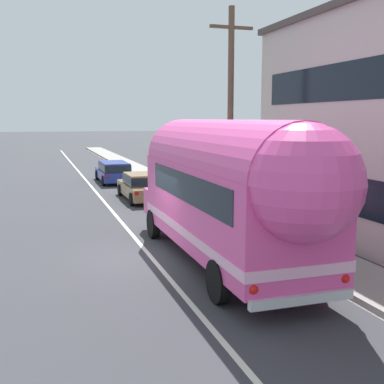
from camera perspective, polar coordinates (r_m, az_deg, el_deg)
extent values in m
plane|color=#38383D|center=(14.77, -4.99, -7.62)|extent=(300.00, 300.00, 0.00)
cube|color=silver|center=(26.34, -10.95, -0.49)|extent=(0.14, 80.00, 0.01)
cube|color=silver|center=(27.00, -3.38, -0.12)|extent=(0.12, 80.00, 0.01)
cube|color=gray|center=(25.38, 0.01, -0.51)|extent=(2.05, 90.00, 0.15)
cylinder|color=brown|center=(19.58, 4.60, 8.99)|extent=(0.24, 0.24, 8.50)
cube|color=brown|center=(19.90, 4.73, 18.98)|extent=(1.80, 0.12, 0.12)
cube|color=#EA4C9E|center=(13.44, 3.90, -1.57)|extent=(2.51, 8.32, 2.30)
cylinder|color=#EA4C9E|center=(13.28, 3.96, 3.31)|extent=(2.46, 8.22, 2.45)
sphere|color=#EA4C9E|center=(9.62, 13.13, 1.05)|extent=(2.40, 2.40, 2.40)
cube|color=#EA4C9E|center=(18.04, -1.82, -1.09)|extent=(2.26, 1.30, 0.95)
cube|color=#F4B2D6|center=(13.57, 3.88, -4.28)|extent=(2.55, 8.36, 0.24)
cube|color=black|center=(13.07, 4.42, 0.79)|extent=(2.54, 6.52, 0.76)
cube|color=black|center=(9.69, 13.06, -1.89)|extent=(2.00, 0.08, 0.84)
cube|color=#F4B2D6|center=(9.98, 12.84, -8.98)|extent=(0.80, 0.06, 0.90)
cube|color=silver|center=(10.10, 12.99, -12.36)|extent=(2.34, 0.14, 0.20)
sphere|color=red|center=(9.59, 7.30, -11.45)|extent=(0.20, 0.20, 0.20)
sphere|color=red|center=(10.62, 17.76, -9.79)|extent=(0.20, 0.20, 0.20)
cube|color=black|center=(17.29, -1.28, 2.92)|extent=(2.14, 0.10, 0.96)
cube|color=silver|center=(18.71, -2.41, -1.13)|extent=(0.90, 0.10, 0.56)
cylinder|color=black|center=(16.86, -4.64, -3.80)|extent=(0.26, 1.00, 1.00)
cylinder|color=black|center=(17.53, 2.83, -3.30)|extent=(0.26, 1.00, 1.00)
cylinder|color=black|center=(11.03, 3.13, -10.59)|extent=(0.26, 1.00, 1.00)
cylinder|color=black|center=(12.04, 13.72, -9.17)|extent=(0.26, 1.00, 1.00)
cube|color=olive|center=(24.87, -5.99, 0.28)|extent=(1.80, 4.65, 0.60)
cube|color=olive|center=(24.67, -5.94, 1.56)|extent=(1.59, 2.30, 0.55)
cube|color=black|center=(24.67, -5.94, 1.49)|extent=(1.65, 2.34, 0.43)
cube|color=red|center=(22.43, -6.60, -0.18)|extent=(0.20, 0.04, 0.14)
cube|color=red|center=(22.79, -2.84, 0.01)|extent=(0.20, 0.04, 0.14)
cylinder|color=black|center=(26.31, -8.55, 0.25)|extent=(0.20, 0.64, 0.64)
cylinder|color=black|center=(26.64, -4.96, 0.43)|extent=(0.20, 0.64, 0.64)
cylinder|color=black|center=(23.16, -7.15, -0.86)|extent=(0.20, 0.64, 0.64)
cylinder|color=black|center=(23.54, -3.11, -0.65)|extent=(0.20, 0.64, 0.64)
cube|color=navy|center=(32.05, -9.37, 2.10)|extent=(1.81, 4.65, 0.60)
cube|color=navy|center=(31.53, -9.26, 3.05)|extent=(1.61, 3.20, 0.55)
cube|color=black|center=(31.53, -9.26, 2.99)|extent=(1.67, 3.24, 0.43)
cube|color=red|center=(29.63, -10.17, 1.90)|extent=(0.20, 0.04, 0.14)
cube|color=red|center=(29.88, -7.20, 2.02)|extent=(0.20, 0.04, 0.14)
cylinder|color=black|center=(33.56, -11.25, 2.00)|extent=(0.20, 0.64, 0.64)
cylinder|color=black|center=(33.81, -8.35, 2.12)|extent=(0.20, 0.64, 0.64)
cylinder|color=black|center=(30.36, -10.49, 1.33)|extent=(0.20, 0.64, 0.64)
cylinder|color=black|center=(30.64, -7.30, 1.47)|extent=(0.20, 0.64, 0.64)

